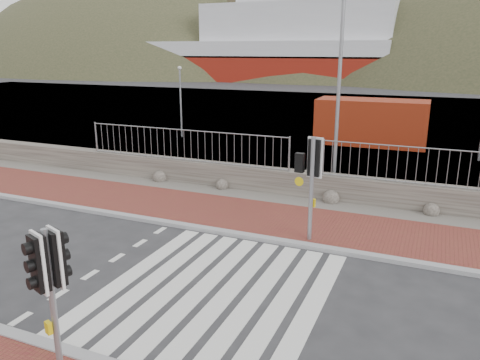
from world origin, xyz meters
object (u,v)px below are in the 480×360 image
at_px(shipping_container, 371,122).
at_px(traffic_signal_near, 49,273).
at_px(ferry, 261,47).
at_px(traffic_signal_far, 311,167).
at_px(streetlight, 343,76).

bearing_deg(shipping_container, traffic_signal_near, -95.47).
xyz_separation_m(ferry, shipping_container, (25.34, -49.86, -4.14)).
relative_size(traffic_signal_far, streetlight, 0.39).
height_order(traffic_signal_near, streetlight, streetlight).
relative_size(ferry, traffic_signal_far, 17.28).
distance_m(streetlight, shipping_container, 10.39).
height_order(traffic_signal_near, shipping_container, traffic_signal_near).
height_order(traffic_signal_far, shipping_container, traffic_signal_far).
height_order(ferry, shipping_container, ferry).
bearing_deg(shipping_container, ferry, 116.07).
relative_size(ferry, shipping_container, 8.56).
bearing_deg(traffic_signal_far, shipping_container, -79.34).
bearing_deg(shipping_container, traffic_signal_far, -89.11).
bearing_deg(streetlight, traffic_signal_far, -80.80).
relative_size(traffic_signal_near, shipping_container, 0.44).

